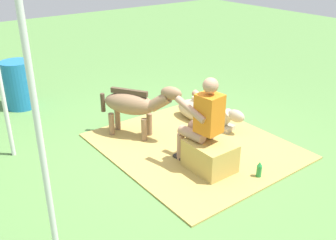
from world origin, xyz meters
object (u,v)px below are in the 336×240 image
Objects in this scene: soda_bottle at (259,170)px; water_barrel at (19,85)px; hay_bale at (210,157)px; person_seated at (202,119)px; pony_standing at (135,105)px; tent_pole_left at (39,136)px; pony_lying at (204,112)px.

soda_bottle is 0.28× the size of water_barrel.
person_seated reaches higher than hay_bale.
water_barrel is (3.75, 1.27, 0.23)m from hay_bale.
pony_standing is 1.37× the size of water_barrel.
person_seated is at bearing -160.66° from water_barrel.
person_seated reaches higher than pony_standing.
tent_pole_left is at bearing 128.79° from pony_standing.
pony_standing is 2.64m from tent_pole_left.
soda_bottle is (-0.53, -0.38, -0.09)m from hay_bale.
soda_bottle is at bearing -150.53° from person_seated.
hay_bale is 0.48× the size of person_seated.
pony_lying is 5.57× the size of soda_bottle.
person_seated is 0.51× the size of tent_pole_left.
hay_bale is at bearing -85.82° from tent_pole_left.
pony_lying is at bearing -18.44° from soda_bottle.
tent_pole_left is at bearing 112.83° from pony_lying.
tent_pole_left reaches higher than pony_lying.
soda_bottle is 2.88m from tent_pole_left.
pony_standing is at bearing 17.79° from soda_bottle.
person_seated is 5.31× the size of soda_bottle.
pony_standing is at bearing -51.21° from tent_pole_left.
hay_bale is 0.52× the size of pony_standing.
water_barrel is at bearing -13.71° from tent_pole_left.
tent_pole_left is at bearing 166.29° from water_barrel.
soda_bottle is at bearing 161.56° from pony_lying.
pony_lying is 0.53× the size of tent_pole_left.
person_seated is 1.48× the size of water_barrel.
tent_pole_left reaches higher than water_barrel.
hay_bale is at bearing -175.42° from person_seated.
pony_lying is at bearing -67.17° from tent_pole_left.
water_barrel is at bearing 21.09° from soda_bottle.
pony_lying is (1.02, -0.96, -0.51)m from person_seated.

